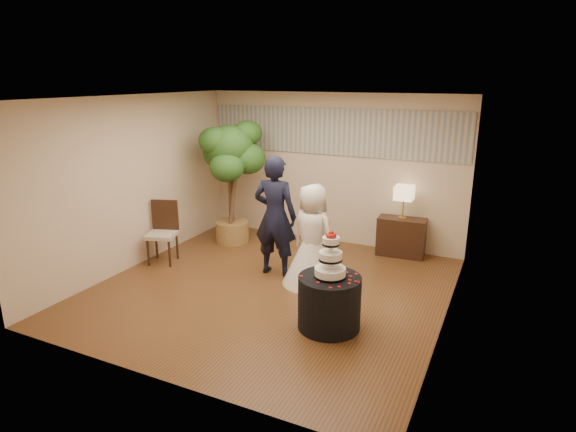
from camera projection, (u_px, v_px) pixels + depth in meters
The scene contains 15 objects.
floor at pixel (271, 289), 7.23m from camera, with size 5.00×5.00×0.00m, color brown.
ceiling at pixel (268, 98), 6.45m from camera, with size 5.00×5.00×0.00m, color white.
wall_back at pixel (331, 169), 9.00m from camera, with size 5.00×0.06×2.80m, color beige.
wall_front at pixel (150, 256), 4.67m from camera, with size 5.00×0.06×2.80m, color beige.
wall_left at pixel (134, 183), 7.87m from camera, with size 0.06×5.00×2.80m, color beige.
wall_right at pixel (453, 221), 5.81m from camera, with size 0.06×5.00×2.80m, color beige.
mural_border at pixel (332, 132), 8.79m from camera, with size 4.90×0.02×0.85m, color #A19F96.
groom at pixel (275, 216), 7.54m from camera, with size 0.70×0.46×1.93m, color black.
bride at pixel (312, 235), 7.23m from camera, with size 0.91×0.91×1.56m, color white.
cake_table at pixel (329, 302), 6.04m from camera, with size 0.79×0.79×0.69m, color black.
wedding_cake at pixel (331, 254), 5.86m from camera, with size 0.39×0.39×0.60m, color white, non-canonical shape.
console at pixel (401, 237), 8.49m from camera, with size 0.82×0.37×0.69m, color black.
table_lamp at pixel (404, 202), 8.32m from camera, with size 0.31×0.31×0.58m, color #CFB589, non-canonical shape.
ficus_tree at pixel (231, 182), 8.97m from camera, with size 1.12×1.12×2.35m, color #28551B, non-canonical shape.
side_chair at pixel (162, 233), 8.12m from camera, with size 0.48×0.50×1.05m, color black, non-canonical shape.
Camera 1 is at (3.09, -5.87, 3.08)m, focal length 30.00 mm.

